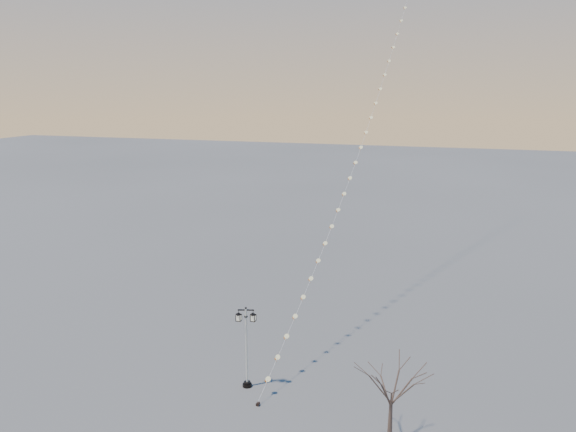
% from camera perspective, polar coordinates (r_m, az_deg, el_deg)
% --- Properties ---
extents(ground, '(300.00, 300.00, 0.00)m').
position_cam_1_polar(ground, '(32.20, -2.43, -19.75)').
color(ground, '#595959').
rests_on(ground, ground).
extents(street_lamp, '(1.26, 0.67, 5.07)m').
position_cam_1_polar(street_lamp, '(33.52, -4.29, -12.88)').
color(street_lamp, black).
rests_on(street_lamp, ground).
extents(bare_tree, '(2.62, 2.62, 4.35)m').
position_cam_1_polar(bare_tree, '(28.98, 10.60, -17.02)').
color(bare_tree, '#4B382D').
rests_on(bare_tree, ground).
extents(kite_train, '(6.11, 45.50, 40.33)m').
position_cam_1_polar(kite_train, '(49.26, 9.38, 15.89)').
color(kite_train, black).
rests_on(kite_train, ground).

